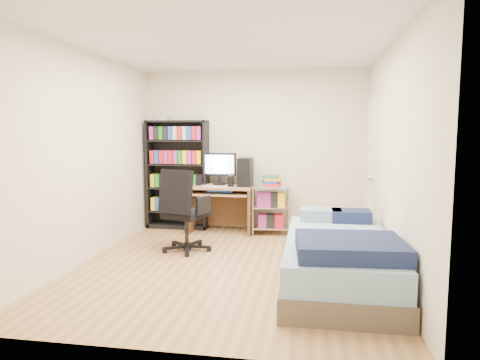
% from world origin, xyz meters
% --- Properties ---
extents(room, '(3.58, 4.08, 2.58)m').
position_xyz_m(room, '(0.00, 0.00, 1.25)').
color(room, '#AB7F55').
rests_on(room, ground).
extents(media_shelf, '(0.97, 0.32, 1.80)m').
position_xyz_m(media_shelf, '(-1.21, 1.84, 0.89)').
color(media_shelf, black).
rests_on(media_shelf, room).
extents(computer_desk, '(0.97, 0.56, 1.22)m').
position_xyz_m(computer_desk, '(-0.36, 1.68, 0.66)').
color(computer_desk, '#9E7451').
rests_on(computer_desk, room).
extents(office_chair, '(0.82, 0.82, 1.08)m').
position_xyz_m(office_chair, '(-0.70, 0.51, 0.34)').
color(office_chair, black).
rests_on(office_chair, room).
extents(wire_cart, '(0.60, 0.46, 0.90)m').
position_xyz_m(wire_cart, '(0.31, 1.67, 0.59)').
color(wire_cart, silver).
rests_on(wire_cart, room).
extents(bed, '(1.08, 2.16, 0.62)m').
position_xyz_m(bed, '(1.19, -0.41, 0.27)').
color(bed, brown).
rests_on(bed, room).
extents(door, '(0.12, 0.80, 2.00)m').
position_xyz_m(door, '(1.72, 1.35, 1.00)').
color(door, silver).
rests_on(door, room).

